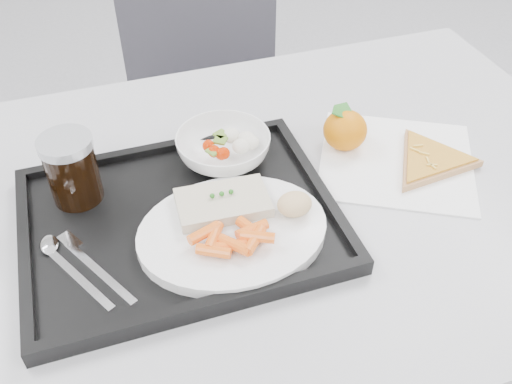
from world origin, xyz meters
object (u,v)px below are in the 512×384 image
at_px(cola_glass, 72,168).
at_px(chair, 211,84).
at_px(tray, 180,221).
at_px(dinner_plate, 233,232).
at_px(pizza_slice, 430,160).
at_px(salad_bowl, 223,148).
at_px(tangerine, 345,130).
at_px(table, 259,222).

bearing_deg(cola_glass, chair, 59.49).
bearing_deg(tray, chair, 72.29).
height_order(tray, dinner_plate, dinner_plate).
bearing_deg(pizza_slice, cola_glass, 171.03).
relative_size(tray, dinner_plate, 1.67).
relative_size(chair, salad_bowl, 6.11).
bearing_deg(chair, salad_bowl, -102.00).
distance_m(cola_glass, tangerine, 0.45).
distance_m(tray, tangerine, 0.33).
bearing_deg(dinner_plate, tray, 136.15).
bearing_deg(dinner_plate, cola_glass, 141.99).
relative_size(tangerine, pizza_slice, 0.37).
relative_size(chair, pizza_slice, 3.55).
bearing_deg(table, chair, 82.28).
relative_size(tray, cola_glass, 4.17).
xyz_separation_m(chair, dinner_plate, (-0.16, -0.77, 0.24)).
distance_m(salad_bowl, pizza_slice, 0.34).
xyz_separation_m(chair, tangerine, (0.08, -0.61, 0.25)).
xyz_separation_m(table, chair, (0.09, 0.67, -0.15)).
relative_size(table, salad_bowl, 7.89).
relative_size(table, cola_glass, 11.11).
distance_m(table, pizza_slice, 0.30).
bearing_deg(dinner_plate, chair, 78.00).
distance_m(chair, tangerine, 0.66).
bearing_deg(chair, cola_glass, -120.51).
xyz_separation_m(dinner_plate, pizza_slice, (0.36, 0.07, -0.01)).
height_order(chair, cola_glass, chair).
height_order(table, cola_glass, cola_glass).
bearing_deg(salad_bowl, cola_glass, -176.04).
bearing_deg(tangerine, salad_bowl, 176.41).
bearing_deg(chair, tangerine, -82.20).
bearing_deg(salad_bowl, table, -65.92).
bearing_deg(tangerine, tray, -162.51).
bearing_deg(dinner_plate, pizza_slice, 10.40).
relative_size(salad_bowl, tangerine, 1.57).
bearing_deg(chair, tray, -107.71).
xyz_separation_m(salad_bowl, tangerine, (0.21, -0.01, -0.00)).
xyz_separation_m(chair, salad_bowl, (-0.13, -0.60, 0.25)).
bearing_deg(chair, pizza_slice, -74.18).
relative_size(chair, tangerine, 9.58).
xyz_separation_m(tray, dinner_plate, (0.06, -0.06, 0.02)).
height_order(dinner_plate, tangerine, tangerine).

